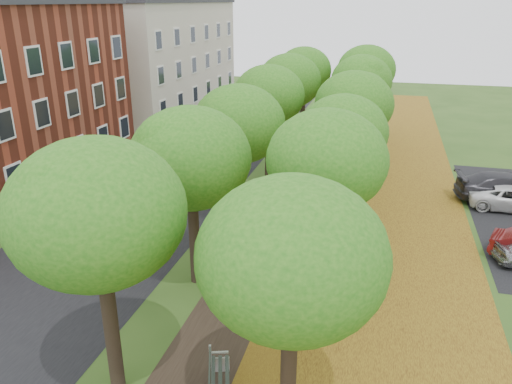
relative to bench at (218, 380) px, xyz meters
The scene contains 8 objects.
street_asphalt 16.55m from the bench, 119.12° to the left, with size 8.00×70.00×0.01m, color black.
footpath 14.47m from the bench, 92.19° to the left, with size 3.20×70.00×0.01m, color black.
leaf_verge 15.13m from the bench, 72.90° to the left, with size 7.50×70.00×0.01m, color olive.
tree_row_west 15.36m from the bench, 100.78° to the left, with size 4.03×34.03×6.65m.
tree_row_east 15.25m from the bench, 81.94° to the left, with size 4.03×34.03×6.65m.
building_cream 37.20m from the bench, 118.41° to the left, with size 10.30×20.30×10.40m.
bench is the anchor object (origin of this frame).
car_grey 20.30m from the bench, 59.03° to the left, with size 2.15×5.29×1.53m, color #2D2C31.
Camera 1 is at (4.33, -9.71, 10.18)m, focal length 35.00 mm.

